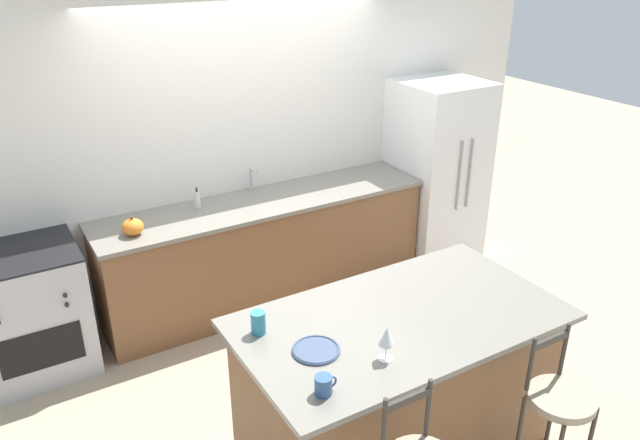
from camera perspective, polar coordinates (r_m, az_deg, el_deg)
name	(u,v)px	position (r m, az deg, el deg)	size (l,w,h in m)	color
ground_plane	(287,316)	(5.37, -3.07, -8.78)	(18.00, 18.00, 0.00)	tan
wall_back	(244,142)	(5.38, -6.99, 7.11)	(6.00, 0.07, 2.70)	silver
back_counter	(265,249)	(5.43, -5.09, -2.67)	(2.85, 0.70, 0.94)	brown
sink_faucet	(252,177)	(5.36, -6.28, 3.96)	(0.02, 0.13, 0.22)	#ADAFB5
kitchen_island	(397,383)	(3.93, 7.02, -14.56)	(1.90, 1.06, 0.96)	brown
refrigerator	(436,171)	(6.15, 10.53, 4.41)	(0.77, 0.78, 1.74)	white
oven_range	(31,311)	(5.01, -24.91, -7.58)	(0.76, 0.71, 0.96)	#B7B7BC
bar_stool_far	(556,417)	(3.70, 20.81, -16.49)	(0.35, 0.35, 1.10)	#332D28
dinner_plate	(316,350)	(3.35, -0.37, -11.77)	(0.26, 0.26, 0.02)	#425170
wine_glass	(387,337)	(3.24, 6.12, -10.58)	(0.08, 0.08, 0.20)	white
coffee_mug	(324,385)	(3.06, 0.35, -14.86)	(0.12, 0.09, 0.10)	#335689
tumbler_cup	(258,323)	(3.47, -5.67, -9.32)	(0.08, 0.08, 0.13)	teal
pumpkin_decoration	(133,227)	(4.78, -16.75, -0.61)	(0.16, 0.16, 0.15)	orange
soap_bottle	(197,200)	(5.11, -11.15, 1.82)	(0.05, 0.05, 0.18)	silver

